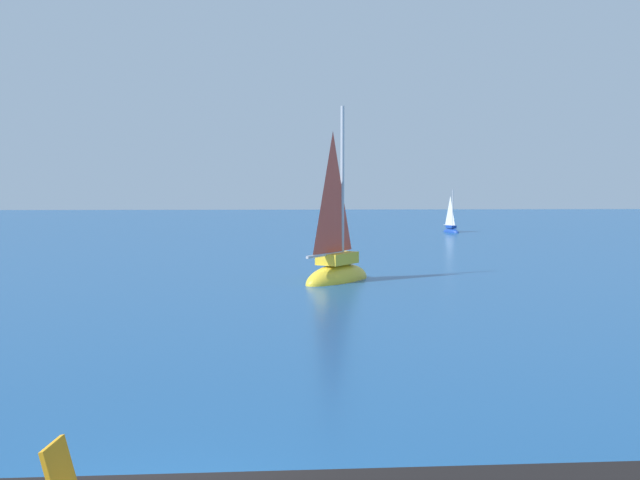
# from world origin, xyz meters

# --- Properties ---
(sailboat_near) EXTENTS (3.17, 3.73, 7.01)m
(sailboat_near) POSITION_xyz_m (3.41, 21.85, 0.38)
(sailboat_near) COLOR yellow
(sailboat_near) RESTS_ON ground
(sailboat_far) EXTENTS (1.13, 1.69, 3.06)m
(sailboat_far) POSITION_xyz_m (12.24, 46.62, 0.17)
(sailboat_far) COLOR #193D99
(sailboat_far) RESTS_ON ground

